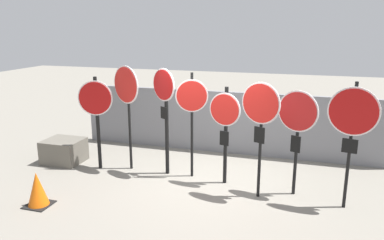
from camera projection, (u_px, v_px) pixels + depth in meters
The scene contains 12 objects.
ground_plane at pixel (207, 183), 8.28m from camera, with size 40.00×40.00×0.00m, color gray.
fence_back at pixel (228, 123), 10.08m from camera, with size 8.35×0.12×1.69m.
stop_sign_0 at pixel (96, 107), 8.75m from camera, with size 0.80×0.22×2.24m.
stop_sign_1 at pixel (127, 93), 8.64m from camera, with size 0.80×0.42×2.51m.
stop_sign_2 at pixel (165, 103), 8.39m from camera, with size 0.64×0.40×2.48m.
stop_sign_3 at pixel (192, 105), 8.22m from camera, with size 0.71×0.20×2.40m.
stop_sign_4 at pixel (225, 121), 7.92m from camera, with size 0.70×0.21×2.15m.
stop_sign_5 at pixel (260, 114), 7.19m from camera, with size 0.76×0.33×2.36m.
stop_sign_6 at pixel (297, 121), 7.34m from camera, with size 0.78×0.33×2.18m.
stop_sign_7 at pixel (353, 120), 6.72m from camera, with size 0.88×0.23×2.43m.
traffic_cone_0 at pixel (37, 189), 7.19m from camera, with size 0.48×0.48×0.68m.
storage_crate at pixel (64, 151), 9.50m from camera, with size 0.93×0.81×0.59m.
Camera 1 is at (1.90, -7.45, 3.40)m, focal length 35.00 mm.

